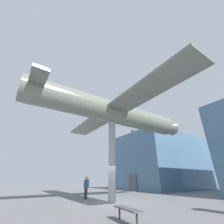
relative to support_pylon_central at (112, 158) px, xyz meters
The scene contains 6 objects.
ground_plane 3.10m from the support_pylon_central, ahead, with size 80.00×80.00×0.00m, color slate.
glass_pavilion_left 18.84m from the support_pylon_central, 116.43° to the left, with size 10.18×15.08×9.42m.
support_pylon_central is the anchor object (origin of this frame).
suspended_airplane 4.12m from the support_pylon_central, 89.51° to the left, with size 16.71×16.61×3.25m.
visitor_person 3.78m from the support_pylon_central, 167.74° to the right, with size 0.46×0.37×1.80m.
plaza_bench 6.23m from the support_pylon_central, 27.54° to the right, with size 1.68×0.63×0.50m.
Camera 1 is at (10.44, -6.95, 1.52)m, focal length 24.00 mm.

